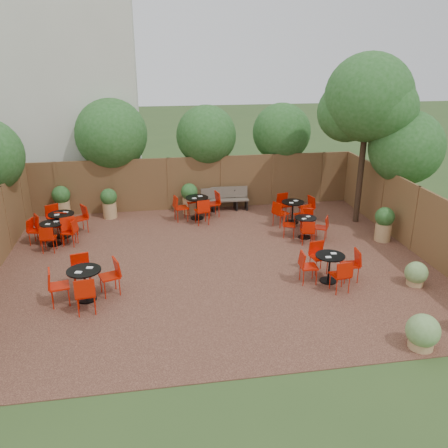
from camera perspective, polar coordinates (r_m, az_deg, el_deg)
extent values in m
plane|color=#354F23|center=(13.31, -1.05, -4.87)|extent=(80.00, 80.00, 0.00)
cube|color=#3D2119|center=(13.30, -1.05, -4.83)|extent=(12.00, 10.00, 0.02)
cube|color=#4C301C|center=(17.62, -3.48, 5.01)|extent=(12.00, 0.08, 2.00)
cube|color=#4C301C|center=(14.95, 22.31, 0.59)|extent=(0.08, 10.00, 2.00)
cube|color=beige|center=(20.16, -17.92, 14.74)|extent=(5.00, 4.00, 8.00)
sphere|color=#20511A|center=(17.88, -13.62, 10.58)|extent=(2.62, 2.62, 2.62)
sphere|color=#20511A|center=(17.89, -2.19, 10.79)|extent=(2.26, 2.26, 2.26)
sphere|color=#20511A|center=(18.70, 7.06, 11.07)|extent=(2.27, 2.27, 2.27)
sphere|color=#20511A|center=(16.47, 21.39, 8.72)|extent=(2.42, 2.42, 2.42)
cylinder|color=black|center=(16.52, 16.52, 7.64)|extent=(0.24, 0.24, 4.47)
sphere|color=#20511A|center=(16.22, 17.26, 14.57)|extent=(2.85, 2.85, 2.85)
sphere|color=#20511A|center=(16.42, 14.85, 13.13)|extent=(1.99, 1.99, 1.99)
sphere|color=#20511A|center=(16.08, 19.08, 13.20)|extent=(2.08, 2.08, 2.08)
cube|color=brown|center=(17.46, -0.58, 2.89)|extent=(1.40, 0.56, 0.05)
cube|color=brown|center=(17.56, -0.67, 3.83)|extent=(1.37, 0.25, 0.41)
cube|color=black|center=(17.45, -2.59, 2.13)|extent=(0.10, 0.41, 0.36)
cube|color=black|center=(17.63, 1.42, 2.34)|extent=(0.10, 0.41, 0.36)
cube|color=brown|center=(17.53, 0.74, 2.98)|extent=(1.41, 0.47, 0.05)
cube|color=brown|center=(17.63, 0.64, 3.94)|extent=(1.39, 0.16, 0.42)
cube|color=black|center=(17.50, -1.30, 2.21)|extent=(0.07, 0.42, 0.37)
cube|color=black|center=(17.71, 2.75, 2.42)|extent=(0.07, 0.42, 0.37)
cylinder|color=black|center=(15.44, -20.01, -2.32)|extent=(0.42, 0.42, 0.03)
cylinder|color=black|center=(15.32, -20.16, -1.14)|extent=(0.05, 0.05, 0.68)
cylinder|color=black|center=(15.20, -20.32, 0.08)|extent=(0.73, 0.73, 0.03)
cube|color=white|center=(15.25, -19.86, 0.28)|extent=(0.15, 0.12, 0.01)
cube|color=white|center=(15.11, -20.76, -0.02)|extent=(0.15, 0.12, 0.01)
cylinder|color=black|center=(16.53, 8.31, 0.24)|extent=(0.45, 0.45, 0.03)
cylinder|color=black|center=(16.40, 8.37, 1.44)|extent=(0.05, 0.05, 0.72)
cylinder|color=black|center=(16.29, 8.44, 2.66)|extent=(0.78, 0.78, 0.03)
cube|color=white|center=(16.39, 8.77, 2.84)|extent=(0.17, 0.14, 0.02)
cube|color=white|center=(16.14, 8.23, 2.59)|extent=(0.17, 0.14, 0.02)
cylinder|color=black|center=(16.00, -18.99, -1.40)|extent=(0.47, 0.47, 0.03)
cylinder|color=black|center=(15.87, -19.15, -0.13)|extent=(0.05, 0.05, 0.74)
cylinder|color=black|center=(15.75, -19.31, 1.17)|extent=(0.81, 0.81, 0.03)
cube|color=white|center=(15.80, -18.82, 1.38)|extent=(0.18, 0.15, 0.02)
cube|color=white|center=(15.64, -19.77, 1.07)|extent=(0.18, 0.15, 0.02)
cylinder|color=black|center=(16.77, -3.29, 0.74)|extent=(0.47, 0.47, 0.03)
cylinder|color=black|center=(16.64, -3.32, 1.97)|extent=(0.05, 0.05, 0.75)
cylinder|color=black|center=(16.52, -3.34, 3.23)|extent=(0.81, 0.81, 0.03)
cube|color=white|center=(16.61, -2.94, 3.42)|extent=(0.16, 0.12, 0.02)
cube|color=white|center=(16.38, -3.67, 3.16)|extent=(0.16, 0.12, 0.02)
cylinder|color=black|center=(15.27, 9.81, -1.59)|extent=(0.40, 0.40, 0.03)
cylinder|color=black|center=(15.15, 9.88, -0.45)|extent=(0.05, 0.05, 0.64)
cylinder|color=black|center=(15.04, 9.96, 0.73)|extent=(0.70, 0.70, 0.03)
cube|color=white|center=(15.13, 10.27, 0.92)|extent=(0.15, 0.13, 0.01)
cube|color=white|center=(14.90, 9.76, 0.64)|extent=(0.15, 0.13, 0.01)
cylinder|color=black|center=(12.59, 12.61, -6.77)|extent=(0.44, 0.44, 0.03)
cylinder|color=black|center=(12.44, 12.73, -5.32)|extent=(0.05, 0.05, 0.70)
cylinder|color=black|center=(12.29, 12.86, -3.80)|extent=(0.76, 0.76, 0.03)
cube|color=white|center=(12.39, 13.25, -3.51)|extent=(0.15, 0.11, 0.02)
cube|color=white|center=(12.14, 12.64, -3.97)|extent=(0.15, 0.11, 0.02)
cylinder|color=black|center=(11.93, -16.40, -8.78)|extent=(0.47, 0.47, 0.03)
cylinder|color=black|center=(11.75, -16.58, -7.16)|extent=(0.05, 0.05, 0.75)
cylinder|color=black|center=(11.58, -16.78, -5.47)|extent=(0.81, 0.81, 0.03)
cube|color=white|center=(11.63, -16.11, -5.15)|extent=(0.17, 0.13, 0.02)
cube|color=white|center=(11.47, -17.39, -5.66)|extent=(0.17, 0.13, 0.02)
cylinder|color=tan|center=(17.25, -13.79, 1.66)|extent=(0.49, 0.49, 0.56)
sphere|color=#20511A|center=(17.10, -13.93, 3.25)|extent=(0.59, 0.59, 0.59)
cylinder|color=tan|center=(17.28, -4.22, 2.30)|extent=(0.51, 0.51, 0.59)
sphere|color=#20511A|center=(17.12, -4.27, 3.96)|extent=(0.61, 0.61, 0.61)
cylinder|color=tan|center=(17.72, -19.12, 1.70)|extent=(0.53, 0.53, 0.61)
sphere|color=#20511A|center=(17.56, -19.32, 3.38)|extent=(0.64, 0.64, 0.64)
cylinder|color=tan|center=(15.57, 18.86, -0.92)|extent=(0.50, 0.50, 0.57)
sphere|color=#20511A|center=(15.40, 19.08, 0.85)|extent=(0.60, 0.60, 0.60)
cylinder|color=tan|center=(10.55, 22.94, -13.21)|extent=(0.50, 0.50, 0.23)
sphere|color=#688F4A|center=(10.40, 23.16, -11.90)|extent=(0.68, 0.68, 0.68)
cylinder|color=tan|center=(13.06, 22.31, -6.48)|extent=(0.42, 0.42, 0.19)
sphere|color=#688F4A|center=(12.96, 22.46, -5.53)|extent=(0.58, 0.58, 0.58)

